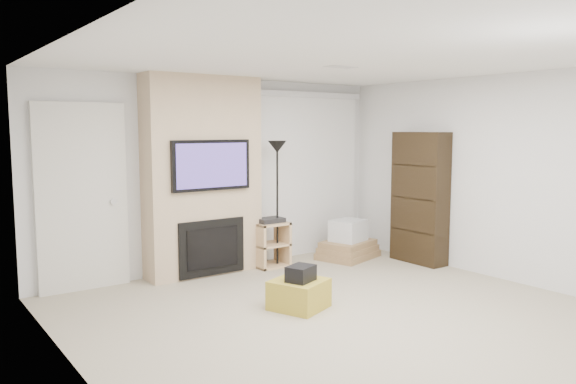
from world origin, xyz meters
TOP-DOWN VIEW (x-y plane):
  - floor at (0.00, 0.00)m, footprint 5.00×5.50m
  - ceiling at (0.00, 0.00)m, footprint 5.00×5.50m
  - wall_back at (0.00, 2.75)m, footprint 5.00×0.00m
  - wall_left at (-2.50, 0.00)m, footprint 0.00×5.50m
  - wall_right at (2.50, 0.00)m, footprint 0.00×5.50m
  - hvac_vent at (0.40, 0.80)m, footprint 0.35×0.18m
  - ottoman at (-0.22, 0.71)m, footprint 0.65×0.65m
  - black_bag at (-0.23, 0.66)m, footprint 0.34×0.31m
  - fireplace_wall at (-0.35, 2.54)m, footprint 1.50×0.47m
  - entry_door at (-1.80, 2.71)m, footprint 1.02×0.11m
  - vertical_blinds at (1.40, 2.70)m, footprint 1.98×0.10m
  - floor_lamp at (0.63, 2.31)m, footprint 0.25×0.25m
  - av_stand at (0.53, 2.35)m, footprint 0.45×0.38m
  - box_stack at (1.71, 2.10)m, footprint 0.96×0.83m
  - bookshelf at (2.34, 1.35)m, footprint 0.30×0.80m

SIDE VIEW (x-z plane):
  - floor at x=0.00m, z-range 0.00..0.00m
  - ottoman at x=-0.22m, z-range 0.00..0.30m
  - box_stack at x=1.71m, z-range -0.07..0.49m
  - av_stand at x=0.53m, z-range 0.02..0.68m
  - black_bag at x=-0.23m, z-range 0.30..0.46m
  - bookshelf at x=2.34m, z-range 0.00..1.80m
  - entry_door at x=-1.80m, z-range -0.02..2.12m
  - fireplace_wall at x=-0.35m, z-range -0.01..2.49m
  - wall_back at x=0.00m, z-range 0.00..2.50m
  - wall_left at x=-2.50m, z-range 0.00..2.50m
  - wall_right at x=2.50m, z-range 0.00..2.50m
  - vertical_blinds at x=1.40m, z-range 0.09..2.46m
  - floor_lamp at x=0.63m, z-range 0.49..2.17m
  - hvac_vent at x=0.40m, z-range 2.49..2.50m
  - ceiling at x=0.00m, z-range 2.50..2.50m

